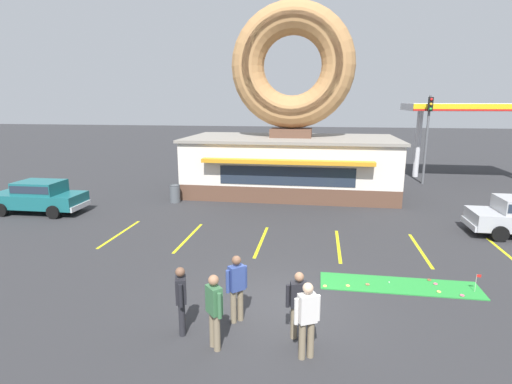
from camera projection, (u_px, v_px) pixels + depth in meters
The scene contains 27 objects.
ground_plane at pixel (280, 306), 10.81m from camera, with size 160.00×160.00×0.00m, color #2D2D30.
donut_shop_building at pixel (291, 131), 23.53m from camera, with size 12.30×6.75×10.96m.
putting_mat at pixel (399, 285), 11.98m from camera, with size 4.67×1.17×0.03m, color green.
mini_donut_near_left at pixel (368, 284), 11.98m from camera, with size 0.13×0.13×0.04m, color #A5724C.
mini_donut_near_right at pixel (439, 292), 11.52m from camera, with size 0.13×0.13×0.04m, color #E5C666.
mini_donut_mid_left at pixel (435, 284), 12.02m from camera, with size 0.13×0.13×0.04m, color #D8667F.
mini_donut_mid_centre at pixel (429, 280), 12.28m from camera, with size 0.13×0.13×0.04m, color brown.
mini_donut_mid_right at pixel (462, 295), 11.30m from camera, with size 0.13×0.13×0.04m, color #D8667F.
mini_donut_far_left at pixel (325, 286), 11.88m from camera, with size 0.13×0.13×0.04m, color #E5C666.
mini_donut_far_centre at pixel (348, 286), 11.90m from camera, with size 0.13×0.13×0.04m, color #E5C666.
golf_ball at pixel (389, 282), 12.11m from camera, with size 0.04×0.04×0.04m, color white.
putting_flag_pin at pixel (478, 279), 11.46m from camera, with size 0.13×0.01×0.55m.
car_teal at pixel (39, 196), 19.73m from camera, with size 4.58×2.03×1.60m.
pedestrian_blue_sweater_man at pixel (299, 302), 9.16m from camera, with size 0.59×0.31×1.65m.
pedestrian_hooded_kid at pixel (214, 308), 8.75m from camera, with size 0.44×0.46×1.76m.
pedestrian_leather_jacket_man at pixel (237, 285), 9.85m from camera, with size 0.47×0.43×1.75m.
pedestrian_clipboard_woman at pixel (307, 317), 8.42m from camera, with size 0.54×0.38×1.74m.
pedestrian_beanie_man at pixel (181, 297), 9.34m from camera, with size 0.35×0.57×1.68m.
trash_bin at pixel (175, 193), 21.88m from camera, with size 0.57×0.57×0.97m.
traffic_light_pole at pixel (428, 128), 26.05m from camera, with size 0.28×0.47×5.80m.
gas_station_canopy at pixel (473, 110), 27.89m from camera, with size 9.00×4.46×5.30m.
parking_stripe_far_left at pixel (120, 234), 16.73m from camera, with size 0.12×3.60×0.01m, color yellow.
parking_stripe_left at pixel (189, 237), 16.27m from camera, with size 0.12×3.60×0.01m, color yellow.
parking_stripe_mid_left at pixel (261, 241), 15.82m from camera, with size 0.12×3.60×0.01m, color yellow.
parking_stripe_centre at pixel (338, 245), 15.36m from camera, with size 0.12×3.60×0.01m, color yellow.
parking_stripe_mid_right at pixel (420, 250), 14.91m from camera, with size 0.12×3.60×0.01m, color yellow.
parking_stripe_right at pixel (507, 254), 14.45m from camera, with size 0.12×3.60×0.01m, color yellow.
Camera 1 is at (0.88, -9.84, 5.41)m, focal length 28.00 mm.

